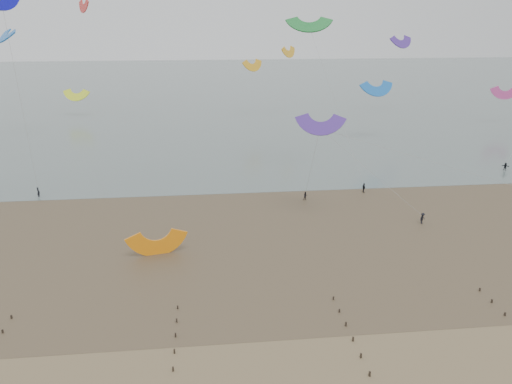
# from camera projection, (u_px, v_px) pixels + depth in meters

# --- Properties ---
(ground) EXTENTS (500.00, 500.00, 0.00)m
(ground) POSITION_uv_depth(u_px,v_px,m) (324.00, 371.00, 46.51)
(ground) COLOR brown
(ground) RESTS_ON ground
(sea_and_shore) EXTENTS (500.00, 665.00, 0.03)m
(sea_and_shore) POSITION_uv_depth(u_px,v_px,m) (247.00, 227.00, 78.34)
(sea_and_shore) COLOR #475654
(sea_and_shore) RESTS_ON ground
(kitesurfer_lead) EXTENTS (0.81, 0.80, 1.88)m
(kitesurfer_lead) POSITION_uv_depth(u_px,v_px,m) (38.00, 192.00, 90.78)
(kitesurfer_lead) COLOR black
(kitesurfer_lead) RESTS_ON ground
(kitesurfers) EXTENTS (147.89, 27.20, 1.82)m
(kitesurfers) POSITION_uv_depth(u_px,v_px,m) (412.00, 189.00, 92.51)
(kitesurfers) COLOR black
(kitesurfers) RESTS_ON ground
(grounded_kite) EXTENTS (8.00, 6.81, 3.87)m
(grounded_kite) POSITION_uv_depth(u_px,v_px,m) (158.00, 254.00, 69.23)
(grounded_kite) COLOR orange
(grounded_kite) RESTS_ON ground
(kites_airborne) EXTENTS (245.63, 118.42, 38.52)m
(kites_airborne) POSITION_uv_depth(u_px,v_px,m) (180.00, 54.00, 125.02)
(kites_airborne) COLOR #EAFB2A
(kites_airborne) RESTS_ON ground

